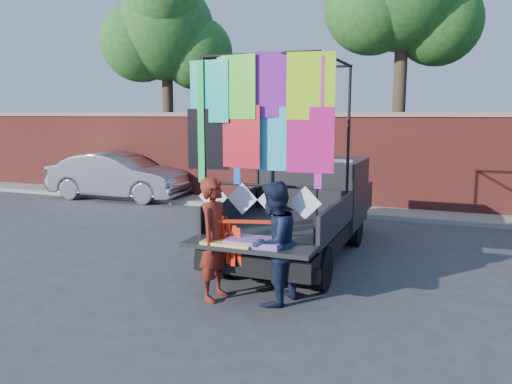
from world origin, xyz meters
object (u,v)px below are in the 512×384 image
(pickup_truck, at_px, (308,205))
(man, at_px, (273,244))
(woman, at_px, (215,239))
(sedan, at_px, (118,176))

(pickup_truck, bearing_deg, man, -83.88)
(woman, bearing_deg, sedan, 47.39)
(sedan, bearing_deg, woman, -138.40)
(woman, relative_size, man, 1.02)
(man, bearing_deg, sedan, -116.79)
(pickup_truck, bearing_deg, woman, -99.58)
(pickup_truck, relative_size, man, 3.19)
(man, bearing_deg, woman, -67.18)
(woman, xyz_separation_m, man, (0.81, 0.12, -0.02))
(sedan, distance_m, woman, 9.06)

